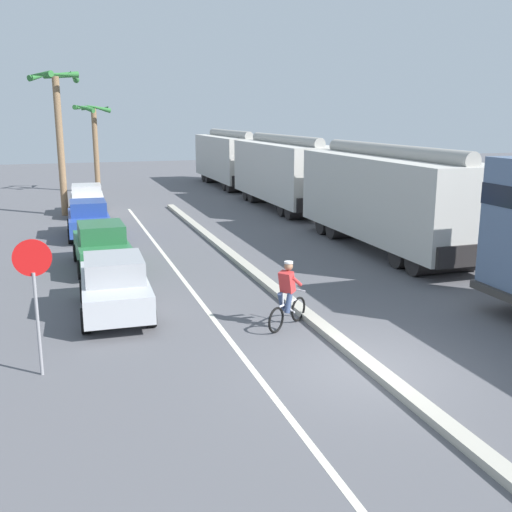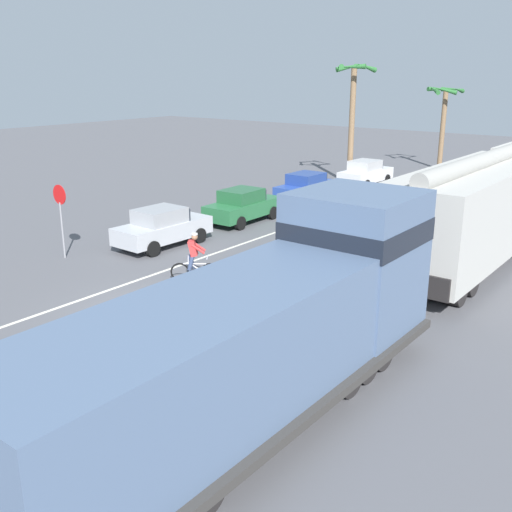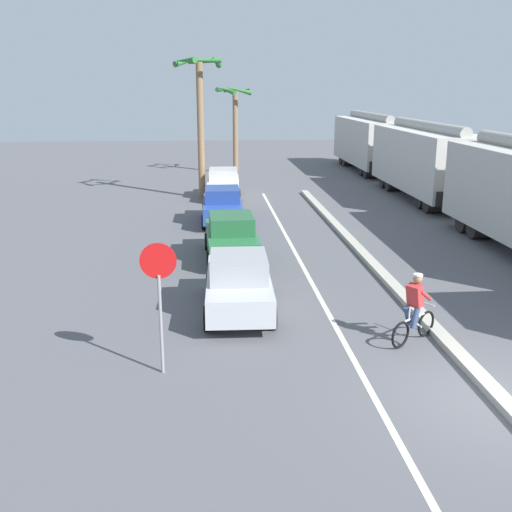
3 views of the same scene
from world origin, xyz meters
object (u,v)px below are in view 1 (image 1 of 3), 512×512
Objects in this scene: hopper_car_trailing at (230,158)px; parked_car_silver at (115,285)px; hopper_car_lead at (388,198)px; cyclist at (287,296)px; parked_car_green at (102,245)px; hopper_car_middle at (284,172)px; parked_car_blue at (89,219)px; palm_tree_far at (58,112)px; parked_car_white at (87,199)px; palm_tree_near at (94,127)px; stop_sign at (34,281)px.

parked_car_silver is at bearing -111.53° from hopper_car_trailing.
hopper_car_lead is 6.18× the size of cyclist.
hopper_car_lead reaches higher than parked_car_green.
parked_car_silver is at bearing -124.02° from hopper_car_middle.
parked_car_silver and parked_car_blue have the same top height.
parked_car_green is 5.87m from parked_car_blue.
hopper_car_trailing reaches higher than cyclist.
hopper_car_trailing is 16.21m from palm_tree_far.
parked_car_white is at bearing 130.26° from hopper_car_lead.
palm_tree_near is (1.24, 27.07, 3.63)m from parked_car_silver.
hopper_car_trailing is 15.07m from parked_car_white.
parked_car_green is 8.67m from cyclist.
hopper_car_trailing is at bearing 77.09° from cyclist.
palm_tree_near is (-2.82, 29.47, 3.63)m from cyclist.
palm_tree_far is at bearing 104.37° from cyclist.
hopper_car_trailing is 25.18m from parked_car_green.
parked_car_blue is at bearing -81.75° from palm_tree_far.
hopper_car_lead is 2.50× the size of parked_car_green.
hopper_car_middle is at bearing 45.13° from parked_car_green.
parked_car_silver is at bearing -90.35° from parked_car_white.
stop_sign is 0.47× the size of palm_tree_near.
parked_car_green is at bearing 177.02° from hopper_car_lead.
parked_car_silver is (-11.00, -27.90, -1.26)m from hopper_car_trailing.
parked_car_silver is (-11.00, -16.30, -1.26)m from hopper_car_middle.
cyclist is at bearing -62.27° from parked_car_green.
palm_tree_near is at bearing 132.19° from hopper_car_middle.
palm_tree_near reaches higher than hopper_car_lead.
parked_car_silver and parked_car_white have the same top height.
parked_car_green is at bearing -115.88° from hopper_car_trailing.
hopper_car_middle reaches higher than parked_car_silver.
hopper_car_lead is 1.40× the size of palm_tree_far.
parked_car_blue is at bearing -155.13° from hopper_car_middle.
parked_car_blue is 6.43m from parked_car_white.
cyclist is 6.11m from stop_sign.
palm_tree_near is at bearing 76.31° from palm_tree_far.
parked_car_white is 20.36m from cyclist.
parked_car_silver is 0.70× the size of palm_tree_near.
stop_sign reaches higher than parked_car_green.
palm_tree_near reaches higher than parked_car_blue.
parked_car_white is at bearing 101.19° from cyclist.
hopper_car_middle reaches higher than stop_sign.
hopper_car_trailing is at bearing 4.85° from palm_tree_near.
parked_car_white is 0.56× the size of palm_tree_far.
palm_tree_far is (-1.07, 17.60, 4.59)m from parked_car_silver.
parked_car_silver is at bearing -86.53° from palm_tree_far.
hopper_car_lead and hopper_car_trailing have the same top height.
parked_car_white is at bearing 89.62° from parked_car_green.
palm_tree_near is at bearing 87.38° from parked_car_silver.
palm_tree_far reaches higher than parked_car_blue.
parked_car_silver is at bearing 62.40° from stop_sign.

